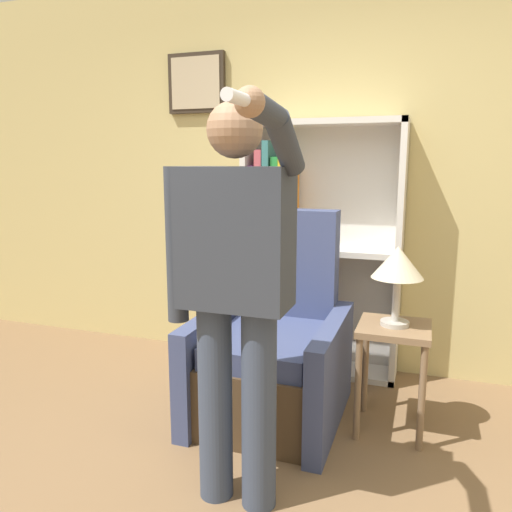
{
  "coord_description": "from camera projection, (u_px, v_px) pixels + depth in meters",
  "views": [
    {
      "loc": [
        0.55,
        -1.53,
        1.48
      ],
      "look_at": [
        -0.22,
        0.71,
        1.04
      ],
      "focal_mm": 35.0,
      "sensor_mm": 36.0,
      "label": 1
    }
  ],
  "objects": [
    {
      "name": "armchair",
      "position": [
        274.0,
        354.0,
        2.97
      ],
      "size": [
        0.81,
        0.93,
        1.2
      ],
      "color": "#4C3823",
      "rests_on": "ground_plane"
    },
    {
      "name": "side_table",
      "position": [
        393.0,
        348.0,
        2.73
      ],
      "size": [
        0.38,
        0.38,
        0.61
      ],
      "color": "#846647",
      "rests_on": "ground_plane"
    },
    {
      "name": "bookcase",
      "position": [
        302.0,
        251.0,
        3.54
      ],
      "size": [
        1.1,
        0.28,
        1.77
      ],
      "color": "silver",
      "rests_on": "ground_plane"
    },
    {
      "name": "wall_back",
      "position": [
        347.0,
        174.0,
        3.5
      ],
      "size": [
        8.0,
        0.11,
        2.8
      ],
      "color": "tan",
      "rests_on": "ground_plane"
    },
    {
      "name": "table_lamp",
      "position": [
        398.0,
        266.0,
        2.65
      ],
      "size": [
        0.27,
        0.27,
        0.44
      ],
      "color": "#B7B2A8",
      "rests_on": "side_table"
    },
    {
      "name": "person_standing",
      "position": [
        234.0,
        283.0,
        2.05
      ],
      "size": [
        0.6,
        0.78,
        1.72
      ],
      "color": "#384256",
      "rests_on": "ground_plane"
    }
  ]
}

